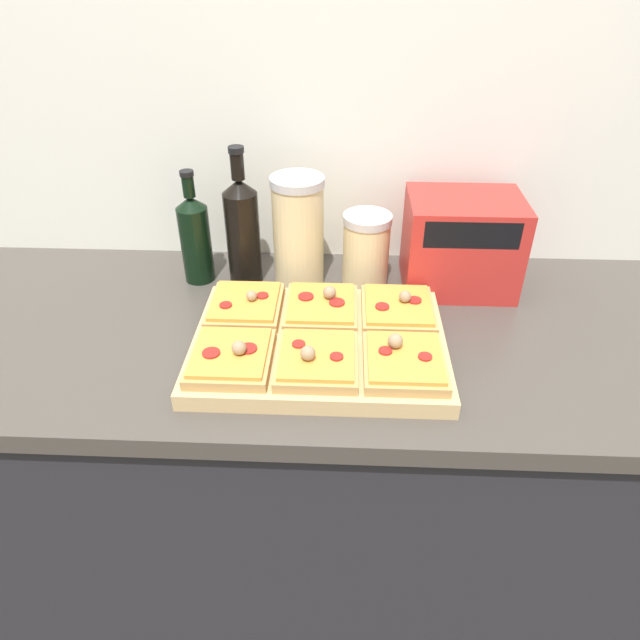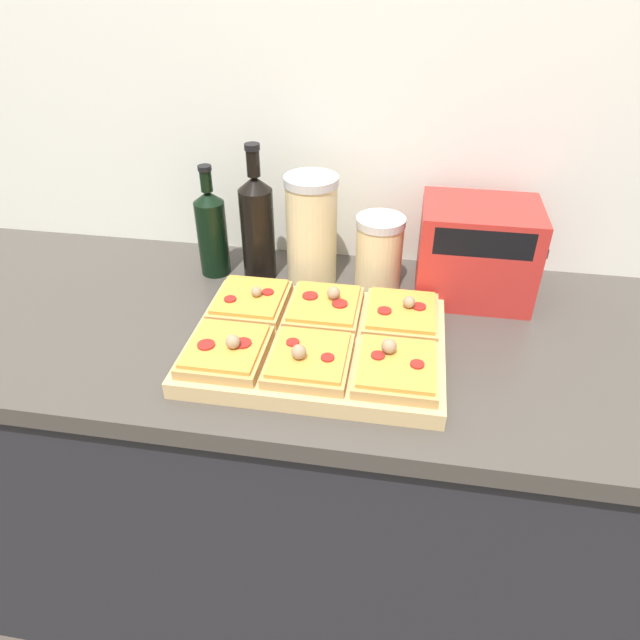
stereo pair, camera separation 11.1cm
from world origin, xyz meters
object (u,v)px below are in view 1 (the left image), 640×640
at_px(wine_bottle, 243,229).
at_px(toaster_oven, 461,243).
at_px(olive_oil_bottle, 195,237).
at_px(cutting_board, 319,344).
at_px(grain_jar_tall, 298,231).
at_px(grain_jar_short, 366,250).

xyz_separation_m(wine_bottle, toaster_oven, (0.49, -0.00, -0.02)).
bearing_deg(olive_oil_bottle, cutting_board, -42.67).
bearing_deg(grain_jar_tall, toaster_oven, -0.13).
bearing_deg(grain_jar_short, cutting_board, -109.10).
distance_m(olive_oil_bottle, grain_jar_short, 0.39).
distance_m(grain_jar_tall, grain_jar_short, 0.16).
xyz_separation_m(cutting_board, grain_jar_short, (0.09, 0.27, 0.07)).
distance_m(cutting_board, wine_bottle, 0.35).
height_order(olive_oil_bottle, toaster_oven, olive_oil_bottle).
relative_size(cutting_board, grain_jar_short, 2.87).
height_order(wine_bottle, toaster_oven, wine_bottle).
distance_m(wine_bottle, grain_jar_tall, 0.13).
bearing_deg(grain_jar_tall, wine_bottle, 180.00).
bearing_deg(wine_bottle, grain_jar_short, -0.00).
bearing_deg(grain_jar_tall, grain_jar_short, 0.00).
bearing_deg(cutting_board, grain_jar_tall, 102.33).
bearing_deg(cutting_board, olive_oil_bottle, 137.33).
relative_size(wine_bottle, grain_jar_tall, 1.25).
bearing_deg(olive_oil_bottle, grain_jar_tall, 0.00).
distance_m(olive_oil_bottle, wine_bottle, 0.11).
distance_m(cutting_board, toaster_oven, 0.42).
height_order(cutting_board, toaster_oven, toaster_oven).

